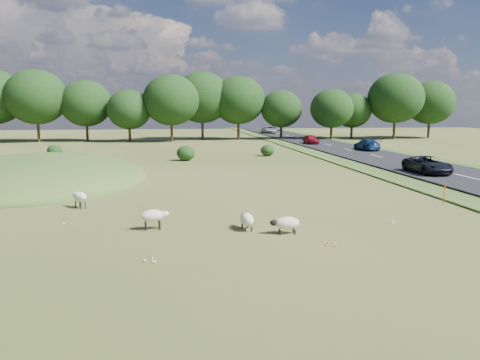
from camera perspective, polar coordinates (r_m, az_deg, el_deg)
name	(u,v)px	position (r m, az deg, el deg)	size (l,w,h in m)	color
ground	(195,166)	(44.61, -5.52, 1.76)	(160.00, 160.00, 0.00)	#395219
mound	(39,181)	(37.94, -23.30, -0.14)	(16.00, 20.00, 4.00)	#33561E
road	(355,152)	(58.81, 13.85, 3.35)	(8.00, 150.00, 0.25)	black
treeline	(177,101)	(79.69, -7.65, 9.50)	(96.28, 14.66, 11.70)	black
shrubs	(168,152)	(51.69, -8.72, 3.45)	(25.58, 8.44, 1.56)	black
marker_post	(444,194)	(28.81, 23.63, -1.56)	(0.06, 0.06, 1.20)	#D8590C
sheep_0	(153,216)	(21.26, -10.53, -4.30)	(1.31, 0.71, 0.92)	beige
sheep_1	(80,197)	(26.86, -18.96, -1.95)	(1.07, 1.21, 0.90)	beige
sheep_2	(247,219)	(20.94, 0.81, -4.81)	(0.66, 1.34, 0.76)	beige
sheep_3	(286,223)	(20.35, 5.66, -5.26)	(1.31, 0.59, 0.76)	beige
car_0	(427,165)	(40.30, 21.89, 1.75)	(2.23, 4.85, 1.35)	black
car_1	(311,139)	(69.50, 8.65, 4.94)	(1.58, 3.92, 1.34)	maroon
car_2	(367,144)	(60.35, 15.21, 4.20)	(1.94, 4.76, 1.38)	navy
car_3	(269,130)	(98.64, 3.55, 6.16)	(2.45, 5.31, 1.48)	#A7A9AF
car_5	(276,128)	(109.67, 4.37, 6.38)	(1.95, 4.81, 1.40)	#B7B9C0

